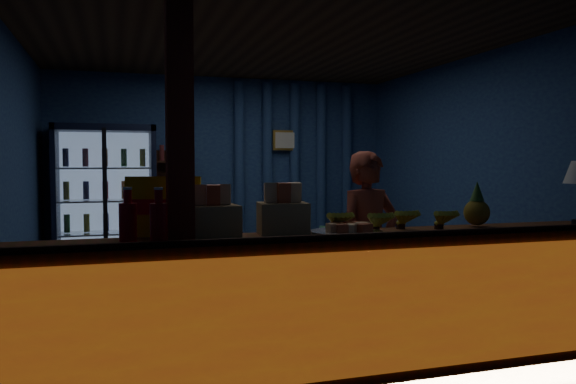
% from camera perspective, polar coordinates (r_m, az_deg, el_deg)
% --- Properties ---
extents(ground, '(4.60, 4.60, 0.00)m').
position_cam_1_polar(ground, '(5.79, -2.31, -11.39)').
color(ground, '#515154').
rests_on(ground, ground).
extents(room_walls, '(4.60, 4.60, 4.60)m').
position_cam_1_polar(room_walls, '(5.61, -2.34, 4.34)').
color(room_walls, navy).
rests_on(room_walls, ground).
extents(counter, '(4.40, 0.57, 0.99)m').
position_cam_1_polar(counter, '(3.91, 5.02, -11.24)').
color(counter, brown).
rests_on(counter, ground).
extents(support_post, '(0.16, 0.16, 2.60)m').
position_cam_1_polar(support_post, '(3.54, -10.90, 0.71)').
color(support_post, maroon).
rests_on(support_post, ground).
extents(beverage_cooler, '(1.20, 0.62, 1.90)m').
position_cam_1_polar(beverage_cooler, '(7.35, -18.03, -1.08)').
color(beverage_cooler, black).
rests_on(beverage_cooler, ground).
extents(bottle_shelf, '(0.50, 0.28, 1.60)m').
position_cam_1_polar(bottle_shelf, '(7.54, -11.53, -1.96)').
color(bottle_shelf, '#311A0F').
rests_on(bottle_shelf, ground).
extents(curtain_folds, '(1.74, 0.14, 2.50)m').
position_cam_1_polar(curtain_folds, '(7.94, 0.68, 2.00)').
color(curtain_folds, navy).
rests_on(curtain_folds, room_walls).
extents(framed_picture, '(0.36, 0.04, 0.28)m').
position_cam_1_polar(framed_picture, '(7.86, -0.27, 5.27)').
color(framed_picture, gold).
rests_on(framed_picture, room_walls).
extents(shopkeeper, '(0.62, 0.47, 1.53)m').
position_cam_1_polar(shopkeeper, '(4.58, 8.22, -5.47)').
color(shopkeeper, '#983C29').
rests_on(shopkeeper, ground).
extents(green_chair, '(0.92, 0.93, 0.60)m').
position_cam_1_polar(green_chair, '(7.29, 4.50, -5.98)').
color(green_chair, '#58B072').
rests_on(green_chair, ground).
extents(side_table, '(0.54, 0.43, 0.53)m').
position_cam_1_polar(side_table, '(7.18, -3.78, -6.74)').
color(side_table, '#311A0F').
rests_on(side_table, ground).
extents(yellow_sign, '(0.50, 0.24, 0.40)m').
position_cam_1_polar(yellow_sign, '(3.76, -12.65, -1.48)').
color(yellow_sign, '#DBBB0B').
rests_on(yellow_sign, counter).
extents(soda_bottles, '(0.28, 0.19, 0.34)m').
position_cam_1_polar(soda_bottles, '(3.48, -14.49, -2.87)').
color(soda_bottles, red).
rests_on(soda_bottles, counter).
extents(snack_box_left, '(0.34, 0.28, 0.34)m').
position_cam_1_polar(snack_box_left, '(3.70, -7.63, -2.70)').
color(snack_box_left, '#9C7D4B').
rests_on(snack_box_left, counter).
extents(snack_box_centre, '(0.36, 0.31, 0.35)m').
position_cam_1_polar(snack_box_centre, '(3.85, -0.53, -2.42)').
color(snack_box_centre, '#9C7D4B').
rests_on(snack_box_centre, counter).
extents(pastry_tray, '(0.49, 0.49, 0.08)m').
position_cam_1_polar(pastry_tray, '(3.83, 5.99, -3.93)').
color(pastry_tray, silver).
rests_on(pastry_tray, counter).
extents(banana_bunches, '(1.01, 0.29, 0.16)m').
position_cam_1_polar(banana_bunches, '(4.08, 10.38, -2.76)').
color(banana_bunches, gold).
rests_on(banana_bunches, counter).
extents(pineapple, '(0.20, 0.20, 0.34)m').
position_cam_1_polar(pineapple, '(4.51, 18.63, -1.58)').
color(pineapple, olive).
rests_on(pineapple, counter).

